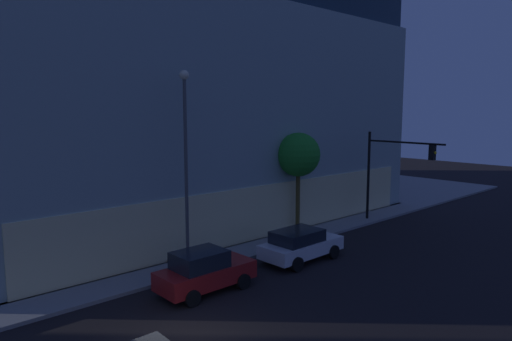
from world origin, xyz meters
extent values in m
cube|color=#4C4C51|center=(10.57, 23.02, 0.07)|extent=(30.19, 30.82, 0.15)
cube|color=#FDECA7|center=(10.57, 8.01, 1.68)|extent=(26.81, 0.60, 3.06)
cube|color=#96A9A5|center=(10.57, 23.02, 6.94)|extent=(29.79, 30.42, 13.58)
cube|color=#192D3D|center=(10.57, 23.02, 15.00)|extent=(29.20, 29.82, 2.56)
cylinder|color=black|center=(19.08, 6.47, 3.11)|extent=(0.18, 0.18, 5.93)
cylinder|color=black|center=(18.94, 3.80, 5.49)|extent=(0.40, 5.35, 0.12)
cube|color=black|center=(18.84, 1.93, 4.99)|extent=(0.34, 0.34, 0.90)
sphere|color=yellow|center=(18.83, 1.75, 4.99)|extent=(0.18, 0.18, 0.18)
cylinder|color=#515151|center=(4.63, 6.65, 4.51)|extent=(0.16, 0.16, 8.73)
sphere|color=#F9EFC6|center=(4.63, 6.65, 9.03)|extent=(0.44, 0.44, 0.44)
cylinder|color=#52441E|center=(12.97, 7.30, 1.98)|extent=(0.26, 0.26, 3.66)
sphere|color=#228525|center=(12.97, 7.30, 4.86)|extent=(2.62, 2.62, 2.62)
cube|color=maroon|center=(3.66, 3.84, 0.70)|extent=(4.15, 1.76, 0.75)
cube|color=black|center=(3.35, 3.83, 1.42)|extent=(2.08, 1.57, 0.69)
cube|color=#F9F4CC|center=(5.68, 4.37, 0.70)|extent=(0.12, 0.20, 0.12)
cube|color=#F9F4CC|center=(5.69, 3.34, 0.70)|extent=(0.12, 0.20, 0.12)
cylinder|color=black|center=(4.94, 4.71, 0.32)|extent=(0.65, 0.25, 0.65)
cylinder|color=black|center=(4.95, 2.99, 0.32)|extent=(0.65, 0.25, 0.65)
cylinder|color=black|center=(2.37, 4.69, 0.32)|extent=(0.65, 0.25, 0.65)
cylinder|color=black|center=(2.39, 2.96, 0.32)|extent=(0.65, 0.25, 0.65)
cube|color=silver|center=(9.52, 3.83, 0.68)|extent=(4.47, 1.94, 0.66)
cube|color=black|center=(9.18, 3.83, 1.30)|extent=(2.47, 1.72, 0.59)
cube|color=#F9F4CC|center=(11.68, 4.43, 0.68)|extent=(0.12, 0.20, 0.12)
cube|color=#F9F4CC|center=(11.70, 3.30, 0.68)|extent=(0.12, 0.20, 0.12)
cylinder|color=black|center=(10.88, 4.79, 0.35)|extent=(0.70, 0.25, 0.69)
cylinder|color=black|center=(10.91, 2.92, 0.35)|extent=(0.70, 0.25, 0.69)
cylinder|color=black|center=(8.12, 4.75, 0.35)|extent=(0.70, 0.25, 0.69)
cylinder|color=black|center=(8.15, 2.88, 0.35)|extent=(0.70, 0.25, 0.69)
camera|label=1|loc=(-6.77, -10.80, 7.37)|focal=31.56mm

